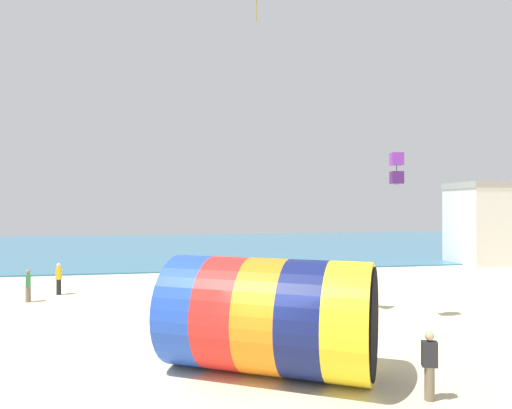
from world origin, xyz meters
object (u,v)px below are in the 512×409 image
(bystander_mid_beach, at_px, (362,291))
(kite_handler, at_px, (429,365))
(giant_inflatable_tube, at_px, (270,315))
(bystander_far_left, at_px, (59,279))
(bystander_near_water, at_px, (28,286))
(kite_purple_box, at_px, (397,168))

(bystander_mid_beach, bearing_deg, kite_handler, -103.88)
(bystander_mid_beach, bearing_deg, giant_inflatable_tube, -129.94)
(bystander_far_left, bearing_deg, bystander_mid_beach, -22.82)
(bystander_near_water, height_order, bystander_mid_beach, bystander_mid_beach)
(giant_inflatable_tube, relative_size, bystander_mid_beach, 4.12)
(kite_handler, distance_m, bystander_near_water, 18.91)
(kite_purple_box, bearing_deg, giant_inflatable_tube, -143.88)
(bystander_far_left, bearing_deg, kite_purple_box, -29.25)
(kite_handler, bearing_deg, giant_inflatable_tube, 143.72)
(giant_inflatable_tube, height_order, bystander_far_left, giant_inflatable_tube)
(giant_inflatable_tube, bearing_deg, bystander_mid_beach, 50.06)
(bystander_near_water, distance_m, bystander_mid_beach, 15.95)
(bystander_mid_beach, xyz_separation_m, bystander_far_left, (-14.33, 6.03, 0.04))
(kite_purple_box, height_order, bystander_near_water, kite_purple_box)
(giant_inflatable_tube, relative_size, kite_purple_box, 4.90)
(giant_inflatable_tube, height_order, bystander_near_water, giant_inflatable_tube)
(giant_inflatable_tube, height_order, kite_handler, giant_inflatable_tube)
(kite_handler, xyz_separation_m, bystander_far_left, (-12.02, 15.37, -0.00))
(giant_inflatable_tube, bearing_deg, bystander_far_left, 123.77)
(bystander_mid_beach, height_order, bystander_far_left, bystander_far_left)
(kite_handler, distance_m, kite_purple_box, 9.30)
(bystander_far_left, bearing_deg, giant_inflatable_tube, -56.23)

